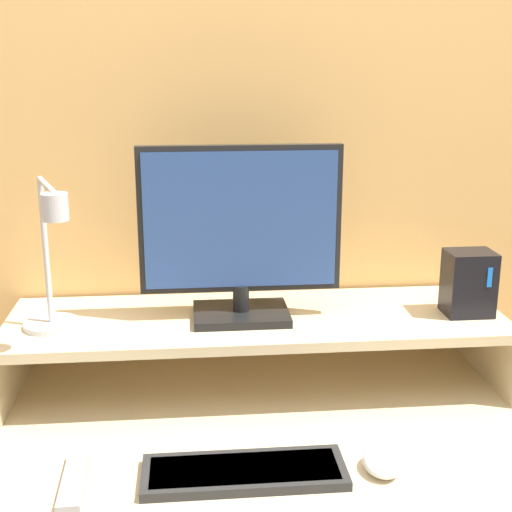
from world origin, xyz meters
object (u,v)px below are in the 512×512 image
(desk_lamp, at_px, (52,270))
(router_dock, at_px, (469,283))
(monitor, at_px, (241,233))
(remote_control, at_px, (74,482))
(mouse, at_px, (382,463))
(keyboard, at_px, (244,472))

(desk_lamp, xyz_separation_m, router_dock, (0.89, 0.06, -0.07))
(monitor, relative_size, remote_control, 2.54)
(remote_control, bearing_deg, router_dock, 22.00)
(desk_lamp, relative_size, router_dock, 2.25)
(desk_lamp, distance_m, router_dock, 0.89)
(desk_lamp, height_order, mouse, desk_lamp)
(remote_control, bearing_deg, desk_lamp, 102.94)
(router_dock, bearing_deg, remote_control, -158.00)
(desk_lamp, bearing_deg, keyboard, -37.61)
(router_dock, relative_size, remote_control, 0.85)
(router_dock, bearing_deg, desk_lamp, -176.44)
(router_dock, distance_m, mouse, 0.49)
(mouse, bearing_deg, desk_lamp, 154.99)
(monitor, distance_m, keyboard, 0.50)
(mouse, bearing_deg, monitor, 121.90)
(monitor, xyz_separation_m, remote_control, (-0.32, -0.36, -0.35))
(router_dock, relative_size, mouse, 1.55)
(desk_lamp, height_order, router_dock, desk_lamp)
(router_dock, xyz_separation_m, mouse, (-0.28, -0.34, -0.22))
(router_dock, bearing_deg, monitor, 177.37)
(mouse, bearing_deg, keyboard, 178.70)
(router_dock, bearing_deg, mouse, -129.23)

